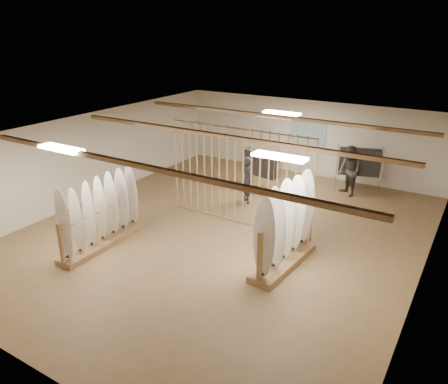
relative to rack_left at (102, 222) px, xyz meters
The scene contains 16 objects.
floor 3.27m from the rack_left, 44.47° to the left, with size 12.00×12.00×0.00m, color olive.
ceiling 3.86m from the rack_left, 44.47° to the left, with size 12.00×12.00×0.00m, color gray.
wall_back 8.59m from the rack_left, 74.49° to the left, with size 12.00×12.00×0.00m, color silver.
wall_front 4.46m from the rack_left, 58.63° to the right, with size 12.00×12.00×0.00m, color silver.
wall_left 3.60m from the rack_left, 140.35° to the left, with size 12.00×12.00×0.00m, color silver.
wall_right 7.66m from the rack_left, 17.13° to the left, with size 12.00×12.00×0.00m, color silver.
ceiling_slats 3.82m from the rack_left, 44.47° to the left, with size 9.50×6.12×0.10m, color #9C7347.
light_panels 3.83m from the rack_left, 44.47° to the left, with size 1.20×0.35×0.06m, color white.
bamboo_partition 3.88m from the rack_left, 53.09° to the left, with size 4.45×0.05×2.78m.
poster 8.59m from the rack_left, 74.45° to the left, with size 1.40×0.03×0.90m, color teal.
rack_left is the anchor object (origin of this frame).
rack_right 4.65m from the rack_left, 18.63° to the left, with size 0.78×2.36×2.21m.
clothing_rack_a 5.97m from the rack_left, 74.07° to the left, with size 1.35×0.60×1.47m.
clothing_rack_b 8.70m from the rack_left, 59.02° to the left, with size 1.41×0.74×1.56m.
shopper_a 4.88m from the rack_left, 68.82° to the left, with size 0.63×0.42×1.72m, color #26272E.
shopper_b 8.08m from the rack_left, 57.56° to the left, with size 0.92×0.72×1.91m, color #3E3830.
Camera 1 is at (5.67, -9.23, 5.38)m, focal length 35.00 mm.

